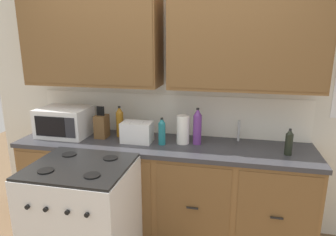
# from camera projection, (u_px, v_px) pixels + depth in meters

# --- Properties ---
(wall_unit) EXTENTS (3.89, 0.40, 2.58)m
(wall_unit) POSITION_uv_depth(u_px,v_px,m) (167.00, 60.00, 2.75)
(wall_unit) COLOR silver
(wall_unit) RESTS_ON ground_plane
(counter_run) EXTENTS (2.72, 0.64, 0.93)m
(counter_run) POSITION_uv_depth(u_px,v_px,m) (162.00, 188.00, 2.86)
(counter_run) COLOR black
(counter_run) RESTS_ON ground_plane
(stove_range) EXTENTS (0.76, 0.68, 0.95)m
(stove_range) POSITION_uv_depth(u_px,v_px,m) (84.00, 219.00, 2.38)
(stove_range) COLOR white
(stove_range) RESTS_ON ground_plane
(microwave) EXTENTS (0.48, 0.37, 0.28)m
(microwave) POSITION_uv_depth(u_px,v_px,m) (65.00, 122.00, 2.94)
(microwave) COLOR white
(microwave) RESTS_ON counter_run
(toaster) EXTENTS (0.28, 0.18, 0.19)m
(toaster) POSITION_uv_depth(u_px,v_px,m) (137.00, 132.00, 2.76)
(toaster) COLOR white
(toaster) RESTS_ON counter_run
(knife_block) EXTENTS (0.11, 0.14, 0.31)m
(knife_block) POSITION_uv_depth(u_px,v_px,m) (102.00, 126.00, 2.89)
(knife_block) COLOR brown
(knife_block) RESTS_ON counter_run
(sink_faucet) EXTENTS (0.02, 0.02, 0.20)m
(sink_faucet) POSITION_uv_depth(u_px,v_px,m) (239.00, 131.00, 2.78)
(sink_faucet) COLOR #B2B5BA
(sink_faucet) RESTS_ON counter_run
(paper_towel_roll) EXTENTS (0.12, 0.12, 0.26)m
(paper_towel_roll) POSITION_uv_depth(u_px,v_px,m) (183.00, 130.00, 2.72)
(paper_towel_roll) COLOR white
(paper_towel_roll) RESTS_ON counter_run
(bottle_teal) EXTENTS (0.07, 0.07, 0.25)m
(bottle_teal) POSITION_uv_depth(u_px,v_px,m) (162.00, 131.00, 2.69)
(bottle_teal) COLOR #1E707A
(bottle_teal) RESTS_ON counter_run
(bottle_dark) EXTENTS (0.06, 0.06, 0.22)m
(bottle_dark) POSITION_uv_depth(u_px,v_px,m) (289.00, 142.00, 2.44)
(bottle_dark) COLOR black
(bottle_dark) RESTS_ON counter_run
(bottle_violet) EXTENTS (0.08, 0.08, 0.34)m
(bottle_violet) POSITION_uv_depth(u_px,v_px,m) (197.00, 127.00, 2.69)
(bottle_violet) COLOR #663384
(bottle_violet) RESTS_ON counter_run
(bottle_amber) EXTENTS (0.07, 0.07, 0.30)m
(bottle_amber) POSITION_uv_depth(u_px,v_px,m) (120.00, 122.00, 2.91)
(bottle_amber) COLOR #9E6619
(bottle_amber) RESTS_ON counter_run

